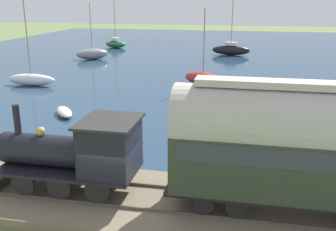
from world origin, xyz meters
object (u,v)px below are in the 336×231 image
Objects in this scene: sailboat_red at (203,78)px; steam_locomotive at (80,150)px; sailboat_black at (231,50)px; sailboat_gray at (92,54)px; sailboat_white at (31,79)px; sailboat_green at (116,43)px; rowboat_mid_harbor at (216,140)px; passenger_coach at (303,144)px; rowboat_near_shore at (64,112)px.

steam_locomotive is at bearing -155.45° from sailboat_red.
sailboat_black is 18.98m from sailboat_gray.
sailboat_white is at bearing 35.07° from steam_locomotive.
sailboat_green is at bearing -26.57° from sailboat_gray.
sailboat_green is 18.97m from sailboat_black.
sailboat_gray is at bearing -162.01° from sailboat_green.
rowboat_mid_harbor is at bearing -123.88° from sailboat_white.
sailboat_green is at bearing 64.69° from sailboat_red.
steam_locomotive is at bearing -179.79° from sailboat_black.
steam_locomotive is at bearing 170.62° from sailboat_gray.
sailboat_black is at bearing 26.05° from sailboat_red.
sailboat_black is (-4.55, -18.41, 0.09)m from sailboat_green.
passenger_coach is at bearing -90.00° from steam_locomotive.
sailboat_gray reaches higher than rowboat_mid_harbor.
sailboat_green is at bearing 17.51° from steam_locomotive.
passenger_coach is 42.60m from sailboat_black.
rowboat_mid_harbor is (-34.84, -1.07, -0.54)m from sailboat_black.
rowboat_mid_harbor is at bearing 25.21° from passenger_coach.
steam_locomotive is at bearing -148.95° from sailboat_green.
sailboat_green is 29.94m from sailboat_red.
sailboat_white reaches higher than passenger_coach.
sailboat_black is at bearing 16.59° from rowboat_mid_harbor.
steam_locomotive is at bearing 90.00° from passenger_coach.
passenger_coach is 0.97× the size of sailboat_green.
sailboat_green reaches higher than steam_locomotive.
sailboat_red is (22.17, 6.03, -2.43)m from passenger_coach.
sailboat_black is at bearing 6.18° from passenger_coach.
sailboat_red is at bearing 24.56° from rowboat_mid_harbor.
sailboat_white is 1.28× the size of sailboat_red.
passenger_coach reaches higher than steam_locomotive.
sailboat_black reaches higher than rowboat_mid_harbor.
sailboat_gray is 2.59× the size of rowboat_near_shore.
passenger_coach is 23.10m from sailboat_red.
sailboat_green is 1.38× the size of sailboat_red.
sailboat_black reaches higher than steam_locomotive.
sailboat_green is at bearing 41.15° from rowboat_mid_harbor.
sailboat_white is at bearing 48.63° from passenger_coach.
sailboat_white is 3.28× the size of rowboat_near_shore.
sailboat_green is at bearing 81.23° from sailboat_black.
passenger_coach is 28.78m from sailboat_white.
sailboat_black is at bearing -4.91° from steam_locomotive.
sailboat_red is 3.14× the size of rowboat_mid_harbor.
sailboat_gray is (34.89, 13.85, -1.45)m from steam_locomotive.
steam_locomotive is 42.47m from sailboat_black.
sailboat_red is at bearing 17.61° from rowboat_near_shore.
sailboat_gray is (12.72, 16.03, 0.05)m from sailboat_red.
sailboat_white is at bearing 72.27° from rowboat_mid_harbor.
rowboat_mid_harbor is at bearing -32.30° from steam_locomotive.
rowboat_mid_harbor is at bearing -140.14° from sailboat_green.
sailboat_red is at bearing -5.63° from steam_locomotive.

